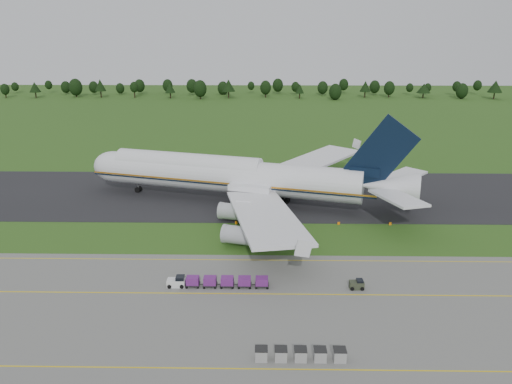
{
  "coord_description": "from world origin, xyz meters",
  "views": [
    {
      "loc": [
        0.03,
        -90.36,
        38.41
      ],
      "look_at": [
        -1.56,
        2.0,
        8.88
      ],
      "focal_mm": 35.0,
      "sensor_mm": 36.0,
      "label": 1
    }
  ],
  "objects_px": {
    "aircraft": "(236,176)",
    "uld_row": "(300,354)",
    "baggage_train": "(216,281)",
    "utility_cart": "(357,285)",
    "edge_markers": "(313,223)"
  },
  "relations": [
    {
      "from": "utility_cart",
      "to": "aircraft",
      "type": "bearing_deg",
      "value": 116.83
    },
    {
      "from": "uld_row",
      "to": "utility_cart",
      "type": "bearing_deg",
      "value": 61.0
    },
    {
      "from": "baggage_train",
      "to": "uld_row",
      "type": "height_order",
      "value": "baggage_train"
    },
    {
      "from": "aircraft",
      "to": "uld_row",
      "type": "relative_size",
      "value": 7.18
    },
    {
      "from": "aircraft",
      "to": "edge_markers",
      "type": "height_order",
      "value": "aircraft"
    },
    {
      "from": "baggage_train",
      "to": "edge_markers",
      "type": "xyz_separation_m",
      "value": [
        17.77,
        27.26,
        -0.67
      ]
    },
    {
      "from": "edge_markers",
      "to": "baggage_train",
      "type": "bearing_deg",
      "value": -123.09
    },
    {
      "from": "utility_cart",
      "to": "baggage_train",
      "type": "bearing_deg",
      "value": 179.29
    },
    {
      "from": "baggage_train",
      "to": "uld_row",
      "type": "distance_m",
      "value": 21.97
    },
    {
      "from": "utility_cart",
      "to": "edge_markers",
      "type": "bearing_deg",
      "value": 98.87
    },
    {
      "from": "baggage_train",
      "to": "utility_cart",
      "type": "height_order",
      "value": "baggage_train"
    },
    {
      "from": "uld_row",
      "to": "edge_markers",
      "type": "xyz_separation_m",
      "value": [
        5.74,
        45.65,
        -0.57
      ]
    },
    {
      "from": "aircraft",
      "to": "uld_row",
      "type": "xyz_separation_m",
      "value": [
        11.29,
        -60.29,
        -5.58
      ]
    },
    {
      "from": "uld_row",
      "to": "baggage_train",
      "type": "bearing_deg",
      "value": 123.19
    },
    {
      "from": "utility_cart",
      "to": "uld_row",
      "type": "distance_m",
      "value": 20.71
    }
  ]
}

